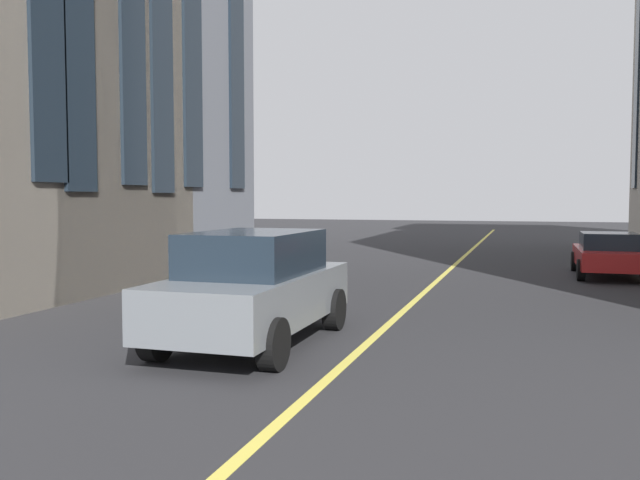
% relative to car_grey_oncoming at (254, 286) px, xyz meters
% --- Properties ---
extents(lane_centre_line, '(80.00, 0.16, 0.01)m').
position_rel_car_grey_oncoming_xyz_m(lane_centre_line, '(2.81, -1.80, -0.96)').
color(lane_centre_line, '#D8C64C').
rests_on(lane_centre_line, ground_plane).
extents(car_grey_oncoming, '(4.70, 2.14, 1.88)m').
position_rel_car_grey_oncoming_xyz_m(car_grey_oncoming, '(0.00, 0.00, 0.00)').
color(car_grey_oncoming, slate).
rests_on(car_grey_oncoming, ground_plane).
extents(car_red_parked_a, '(4.40, 1.95, 1.37)m').
position_rel_car_grey_oncoming_xyz_m(car_red_parked_a, '(12.16, -6.70, -0.27)').
color(car_red_parked_a, '#B21E1E').
rests_on(car_red_parked_a, ground_plane).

